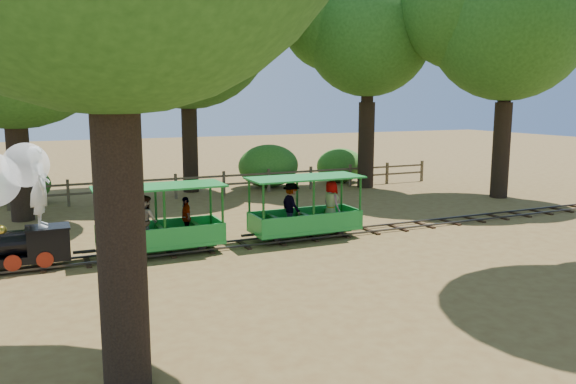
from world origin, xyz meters
name	(u,v)px	position (x,y,z in m)	size (l,w,h in m)	color
ground	(341,235)	(0.00, 0.00, 0.00)	(90.00, 90.00, 0.00)	olive
track	(341,232)	(0.00, 0.00, 0.07)	(22.00, 1.00, 0.10)	#3F3D3A
locomotive	(6,198)	(-8.66, 0.07, 1.70)	(2.61, 1.23, 2.99)	black
carriage_front	(160,226)	(-5.22, -0.03, 0.75)	(3.22, 1.32, 1.68)	#1F8F33
carriage_rear	(306,211)	(-1.11, 0.03, 0.80)	(3.22, 1.32, 1.68)	#1F8F33
oak_nw	(5,1)	(-8.54, 6.10, 6.91)	(8.96, 7.88, 10.13)	#2D2116
oak_nc	(185,11)	(-2.04, 9.60, 7.51)	(9.09, 8.00, 10.77)	#2D2116
oak_ne	(367,25)	(5.47, 7.58, 7.08)	(6.98, 6.14, 9.61)	#2D2116
oak_e	(507,13)	(8.97, 3.08, 7.20)	(7.65, 6.73, 9.96)	#2D2116
fence	(247,180)	(0.00, 8.00, 0.58)	(18.10, 0.10, 1.00)	brown
shrub_west	(23,185)	(-8.54, 9.30, 0.70)	(2.02, 1.56, 1.40)	#2D6B1E
shrub_mid_w	(269,166)	(1.52, 9.30, 0.96)	(2.78, 2.14, 1.93)	#2D6B1E
shrub_mid_e	(340,167)	(5.19, 9.30, 0.71)	(2.05, 1.58, 1.42)	#2D6B1E
shrub_east	(340,165)	(5.21, 9.30, 0.81)	(2.35, 1.80, 1.62)	#2D6B1E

